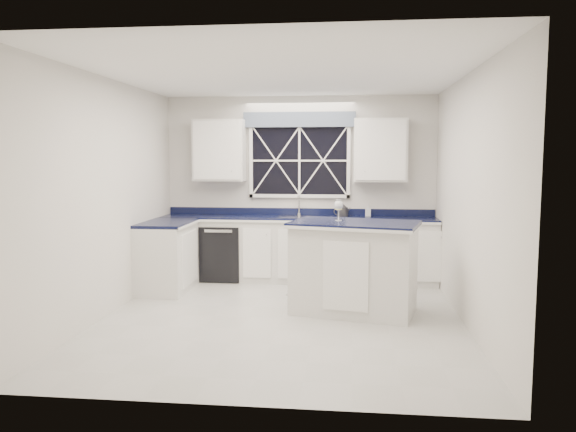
# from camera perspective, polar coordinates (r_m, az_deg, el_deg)

# --- Properties ---
(ground) EXTENTS (4.50, 4.50, 0.00)m
(ground) POSITION_cam_1_polar(r_m,az_deg,el_deg) (6.41, -0.65, -10.35)
(ground) COLOR #ACACA8
(ground) RESTS_ON ground
(back_wall) EXTENTS (4.00, 0.10, 2.70)m
(back_wall) POSITION_cam_1_polar(r_m,az_deg,el_deg) (8.40, 1.19, 2.91)
(back_wall) COLOR beige
(back_wall) RESTS_ON ground
(base_cabinets) EXTENTS (3.99, 1.60, 0.90)m
(base_cabinets) POSITION_cam_1_polar(r_m,az_deg,el_deg) (8.07, -1.47, -3.64)
(base_cabinets) COLOR silver
(base_cabinets) RESTS_ON ground
(countertop) EXTENTS (3.98, 0.64, 0.04)m
(countertop) POSITION_cam_1_polar(r_m,az_deg,el_deg) (8.13, 0.99, -0.23)
(countertop) COLOR black
(countertop) RESTS_ON base_cabinets
(dishwasher) EXTENTS (0.60, 0.58, 0.82)m
(dishwasher) POSITION_cam_1_polar(r_m,az_deg,el_deg) (8.38, -6.54, -3.60)
(dishwasher) COLOR black
(dishwasher) RESTS_ON ground
(window) EXTENTS (1.65, 0.09, 1.26)m
(window) POSITION_cam_1_polar(r_m,az_deg,el_deg) (8.34, 1.16, 6.19)
(window) COLOR black
(window) RESTS_ON ground
(upper_cabinets) EXTENTS (3.10, 0.34, 0.90)m
(upper_cabinets) POSITION_cam_1_polar(r_m,az_deg,el_deg) (8.22, 1.09, 6.68)
(upper_cabinets) COLOR silver
(upper_cabinets) RESTS_ON ground
(faucet) EXTENTS (0.05, 0.20, 0.30)m
(faucet) POSITION_cam_1_polar(r_m,az_deg,el_deg) (8.31, 1.12, 1.14)
(faucet) COLOR #B1B1B3
(faucet) RESTS_ON countertop
(island) EXTENTS (1.59, 1.17, 1.06)m
(island) POSITION_cam_1_polar(r_m,az_deg,el_deg) (6.58, 6.73, -5.17)
(island) COLOR silver
(island) RESTS_ON ground
(rug) EXTENTS (1.48, 1.08, 0.02)m
(rug) POSITION_cam_1_polar(r_m,az_deg,el_deg) (7.61, 5.58, -7.64)
(rug) COLOR #A7A7A2
(rug) RESTS_ON ground
(kettle) EXTENTS (0.25, 0.21, 0.19)m
(kettle) POSITION_cam_1_polar(r_m,az_deg,el_deg) (8.22, 5.54, 0.56)
(kettle) COLOR #2E2E31
(kettle) RESTS_ON countertop
(wine_glass) EXTENTS (0.10, 0.10, 0.25)m
(wine_glass) POSITION_cam_1_polar(r_m,az_deg,el_deg) (6.57, 5.16, 1.00)
(wine_glass) COLOR silver
(wine_glass) RESTS_ON island
(soap_bottle) EXTENTS (0.08, 0.08, 0.18)m
(soap_bottle) POSITION_cam_1_polar(r_m,az_deg,el_deg) (8.31, 8.13, 0.60)
(soap_bottle) COLOR silver
(soap_bottle) RESTS_ON countertop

